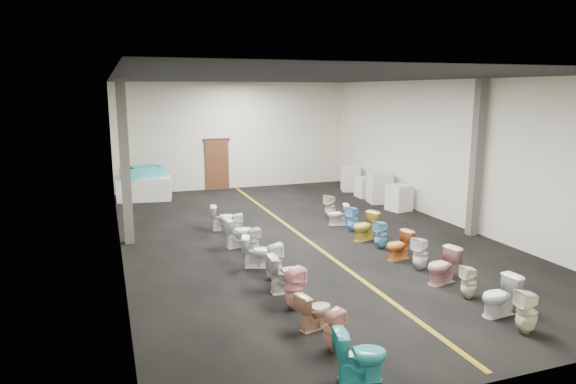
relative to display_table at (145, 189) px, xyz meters
name	(u,v)px	position (x,y,z in m)	size (l,w,h in m)	color
floor	(302,236)	(3.90, -6.71, -0.44)	(16.00, 16.00, 0.00)	black
ceiling	(303,78)	(3.90, -6.71, 4.06)	(16.00, 16.00, 0.00)	black
wall_back	(235,136)	(3.90, 1.29, 1.81)	(10.00, 10.00, 0.00)	beige
wall_front	(512,232)	(3.90, -14.71, 1.81)	(10.00, 10.00, 0.00)	beige
wall_left	(116,168)	(-1.10, -6.71, 1.81)	(16.00, 16.00, 0.00)	beige
wall_right	(451,152)	(8.90, -6.71, 1.81)	(16.00, 16.00, 0.00)	beige
aisle_stripe	(302,236)	(3.90, -6.71, -0.44)	(0.12, 15.60, 0.01)	olive
back_door	(217,165)	(3.10, 1.23, 0.61)	(1.00, 0.10, 2.10)	#562D19
door_frame	(216,140)	(3.10, 1.24, 1.68)	(1.15, 0.08, 0.10)	#331C11
column_left	(125,163)	(-0.85, -5.71, 1.81)	(0.25, 0.25, 4.50)	#59544C
column_right	(476,159)	(8.65, -8.21, 1.81)	(0.25, 0.25, 4.50)	#59544C
display_table	(145,189)	(0.00, 0.00, 0.00)	(1.98, 0.99, 0.88)	white
bathtub	(144,173)	(0.00, 0.00, 0.63)	(1.81, 0.99, 0.55)	#3FB4B8
appliance_crate_a	(399,198)	(8.30, -4.80, 0.01)	(0.71, 0.71, 0.91)	silver
appliance_crate_b	(380,188)	(8.30, -3.43, 0.13)	(0.82, 0.82, 1.13)	silver
appliance_crate_c	(366,187)	(8.30, -2.35, -0.04)	(0.70, 0.70, 0.79)	silver
appliance_crate_d	(351,179)	(8.30, -1.00, 0.08)	(0.73, 0.73, 1.04)	white
toilet_left_0	(360,355)	(1.99, -14.00, -0.04)	(0.44, 0.78, 0.79)	teal
toilet_left_1	(333,330)	(1.98, -13.08, -0.09)	(0.32, 0.32, 0.71)	tan
toilet_left_2	(314,310)	(1.99, -12.24, -0.10)	(0.39, 0.68, 0.69)	tan
toilet_left_3	(294,288)	(1.94, -11.34, -0.03)	(0.37, 0.38, 0.83)	pink
toilet_left_4	(287,273)	(2.09, -10.49, -0.03)	(0.46, 0.81, 0.83)	silver
toilet_left_5	(274,261)	(2.06, -9.71, -0.02)	(0.38, 0.39, 0.84)	white
toilet_left_6	(258,252)	(1.96, -8.79, -0.06)	(0.43, 0.75, 0.76)	white
toilet_left_7	(253,241)	(2.11, -7.85, -0.09)	(0.32, 0.32, 0.71)	silver
toilet_left_8	(238,232)	(1.92, -7.06, -0.03)	(0.46, 0.81, 0.82)	white
toilet_left_9	(237,225)	(2.09, -6.17, -0.09)	(0.32, 0.33, 0.71)	white
toilet_left_10	(223,218)	(1.90, -5.24, -0.06)	(0.43, 0.75, 0.76)	white
toilet_right_0	(527,312)	(5.40, -13.65, -0.05)	(0.36, 0.36, 0.79)	beige
toilet_right_1	(500,296)	(5.47, -12.92, -0.05)	(0.43, 0.76, 0.77)	white
toilet_right_2	(469,282)	(5.47, -12.05, -0.10)	(0.31, 0.32, 0.69)	beige
toilet_right_3	(442,266)	(5.47, -11.18, -0.04)	(0.45, 0.78, 0.80)	#D79894
toilet_right_4	(420,254)	(5.51, -10.28, -0.04)	(0.36, 0.37, 0.80)	white
toilet_right_5	(399,245)	(5.43, -9.44, -0.08)	(0.41, 0.71, 0.73)	orange
toilet_right_6	(381,235)	(5.47, -8.50, -0.06)	(0.34, 0.35, 0.77)	#67AED1
toilet_right_7	(365,226)	(5.43, -7.66, -0.04)	(0.45, 0.79, 0.80)	gold
toilet_right_8	(353,219)	(5.52, -6.73, -0.05)	(0.35, 0.36, 0.77)	#6FB8EC
toilet_right_9	(338,214)	(5.42, -5.89, -0.10)	(0.38, 0.66, 0.68)	white
toilet_right_10	(330,207)	(5.56, -5.01, -0.05)	(0.35, 0.36, 0.78)	beige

